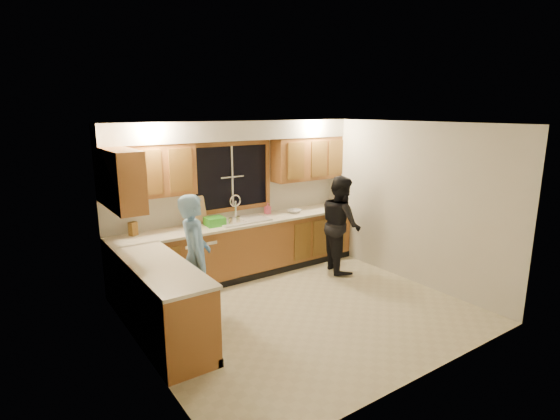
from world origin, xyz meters
The scene contains 26 objects.
floor centered at (0.00, 0.00, 0.00)m, with size 4.20×4.20×0.00m, color beige.
ceiling centered at (0.00, 0.00, 2.50)m, with size 4.20×4.20×0.00m, color silver.
wall_back centered at (0.00, 1.90, 1.25)m, with size 4.20×4.20×0.00m, color beige.
wall_left centered at (-2.10, 0.00, 1.25)m, with size 3.80×3.80×0.00m, color beige.
wall_right centered at (2.10, 0.00, 1.25)m, with size 3.80×3.80×0.00m, color beige.
base_cabinets_back centered at (0.00, 1.60, 0.44)m, with size 4.20×0.60×0.88m, color #9D612D.
base_cabinets_left centered at (-1.80, 0.35, 0.44)m, with size 0.60×1.90×0.88m, color #9D612D.
countertop_back centered at (0.00, 1.58, 0.90)m, with size 4.20×0.63×0.04m, color #F0E5C9.
countertop_left centered at (-1.79, 0.35, 0.90)m, with size 0.63×1.90×0.04m, color #F0E5C9.
upper_cabinets_left centered at (-1.43, 1.73, 1.83)m, with size 1.35×0.33×0.75m, color #9D612D.
upper_cabinets_right centered at (1.43, 1.73, 1.83)m, with size 1.35×0.33×0.75m, color #9D612D.
upper_cabinets_return centered at (-1.94, 1.12, 1.83)m, with size 0.33×0.90×0.75m, color #9D612D.
soffit centered at (0.00, 1.72, 2.35)m, with size 4.20×0.35×0.30m, color silver.
window_frame centered at (0.00, 1.89, 1.60)m, with size 1.44×0.03×1.14m.
sink centered at (0.00, 1.60, 0.86)m, with size 0.86×0.52×0.57m.
dishwasher centered at (-0.85, 1.59, 0.41)m, with size 0.60×0.56×0.82m, color silver.
stove centered at (-1.80, -0.22, 0.45)m, with size 0.58×0.75×0.90m, color silver.
man centered at (-1.25, 0.60, 0.83)m, with size 0.60×0.40×1.65m, color #71A4D6.
woman centered at (1.48, 0.87, 0.81)m, with size 0.79×0.61×1.62m, color black.
knife_block centered at (-1.68, 1.76, 1.02)m, with size 0.11×0.09×0.19m, color brown.
cutting_board centered at (-0.67, 1.82, 1.14)m, with size 0.33×0.02×0.43m, color tan.
dish_crate centered at (-0.48, 1.59, 0.99)m, with size 0.28×0.26×0.13m, color green.
soap_bottle centered at (0.62, 1.78, 1.01)m, with size 0.09×0.09×0.19m, color #EB597B.
bowl centered at (1.03, 1.57, 0.95)m, with size 0.23×0.23×0.06m, color silver.
can_left centered at (-0.27, 1.46, 0.98)m, with size 0.06×0.06×0.12m, color beige.
can_right centered at (-0.12, 1.49, 0.98)m, with size 0.06×0.06×0.12m, color beige.
Camera 1 is at (-3.34, -4.35, 2.67)m, focal length 28.00 mm.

